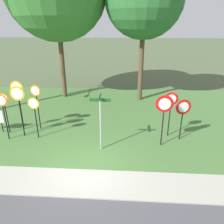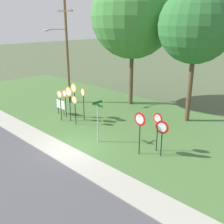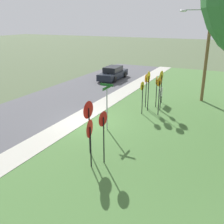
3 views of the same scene
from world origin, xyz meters
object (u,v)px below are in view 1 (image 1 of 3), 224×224
Objects in this scene: stop_sign_near_left at (4,105)px; yield_sign_far_left at (164,109)px; stop_sign_far_right at (18,100)px; yield_sign_near_right at (171,104)px; stop_sign_far_left at (34,110)px; stop_sign_far_center at (3,108)px; stop_sign_center_tall at (18,95)px; yield_sign_near_left at (183,110)px; street_name_post at (100,118)px; stop_sign_near_right at (37,98)px.

stop_sign_near_left is 8.28m from yield_sign_far_left.
stop_sign_near_left is at bearing 176.62° from yield_sign_far_left.
stop_sign_far_right reaches higher than yield_sign_near_right.
stop_sign_near_left is at bearing 161.73° from stop_sign_far_right.
stop_sign_far_left is 1.52m from stop_sign_far_center.
stop_sign_far_left is 1.60m from stop_sign_center_tall.
stop_sign_center_tall is (-1.22, 0.93, 0.48)m from stop_sign_far_left.
stop_sign_near_left is 9.30m from yield_sign_near_left.
stop_sign_far_right is (0.67, 0.39, 0.30)m from stop_sign_far_center.
yield_sign_far_left reaches higher than stop_sign_near_left.
stop_sign_center_tall reaches higher than stop_sign_far_left.
stop_sign_far_center is 0.89× the size of street_name_post.
yield_sign_near_right reaches higher than stop_sign_near_left.
street_name_post is (-2.95, -0.54, -0.32)m from yield_sign_far_left.
stop_sign_far_right is 4.44m from street_name_post.
street_name_post is at bearing -14.64° from stop_sign_far_right.
stop_sign_far_left reaches higher than yield_sign_near_left.
stop_sign_center_tall reaches higher than stop_sign_near_left.
stop_sign_far_right is 1.27× the size of yield_sign_near_left.
stop_sign_near_right is 1.18× the size of yield_sign_near_left.
stop_sign_far_right is at bearing 167.04° from street_name_post.
stop_sign_center_tall is at bearing 165.81° from yield_sign_near_left.
stop_sign_far_left is at bearing -65.29° from stop_sign_near_right.
stop_sign_near_right is at bearing 164.30° from yield_sign_near_left.
yield_sign_near_right is at bearing 2.87° from stop_sign_far_right.
stop_sign_far_center is at bearing 173.45° from yield_sign_near_left.
stop_sign_near_left is at bearing 168.71° from stop_sign_far_left.
stop_sign_far_right reaches higher than stop_sign_far_center.
stop_sign_far_center is at bearing -73.87° from stop_sign_near_left.
yield_sign_far_left is at bearing -5.03° from stop_sign_far_right.
stop_sign_center_tall is (0.28, 1.18, 0.33)m from stop_sign_far_center.
stop_sign_far_right is (0.98, -0.30, 0.39)m from stop_sign_near_left.
stop_sign_near_right is 7.81m from yield_sign_near_left.
street_name_post is at bearing -22.35° from stop_sign_near_left.
stop_sign_near_right reaches higher than stop_sign_near_left.
yield_sign_far_left is at bearing -1.82° from stop_sign_near_right.
street_name_post reaches higher than stop_sign_far_center.
stop_sign_far_center is 0.87× the size of stop_sign_center_tall.
stop_sign_far_left is 0.82× the size of street_name_post.
stop_sign_far_center is 5.01m from street_name_post.
stop_sign_near_left is at bearing -137.21° from stop_sign_center_tall.
stop_sign_far_left is 0.92× the size of yield_sign_near_right.
yield_sign_near_left is 0.69m from yield_sign_near_right.
stop_sign_center_tall reaches higher than stop_sign_far_center.
stop_sign_near_left is 1.86m from stop_sign_far_left.
yield_sign_far_left reaches higher than yield_sign_near_right.
stop_sign_near_right is 7.23m from yield_sign_near_right.
stop_sign_center_tall reaches higher than stop_sign_near_right.
stop_sign_far_right is at bearing -110.31° from stop_sign_near_right.
yield_sign_near_left is 1.32m from yield_sign_far_left.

